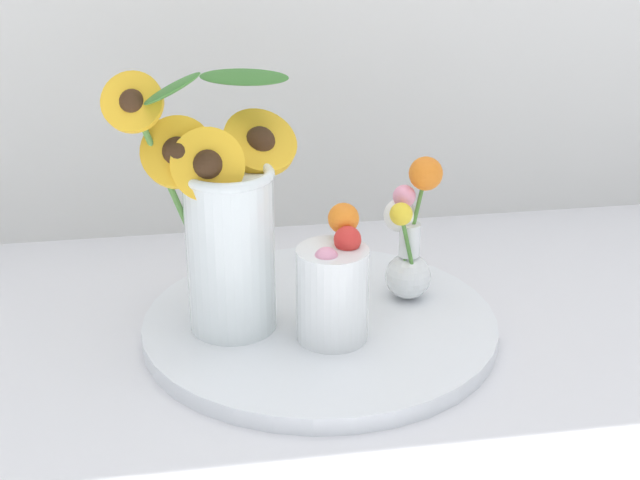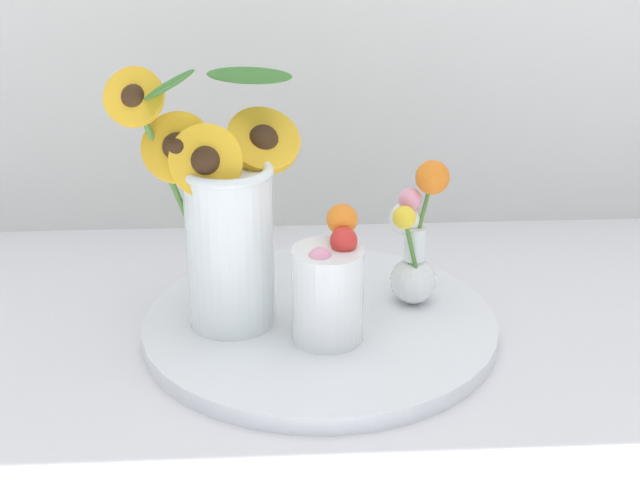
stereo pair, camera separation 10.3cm
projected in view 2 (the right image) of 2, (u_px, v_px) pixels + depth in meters
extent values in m
plane|color=silver|center=(344.00, 363.00, 1.02)|extent=(6.00, 6.00, 0.00)
cylinder|color=silver|center=(320.00, 325.00, 1.08)|extent=(0.43, 0.43, 0.02)
cylinder|color=silver|center=(230.00, 250.00, 1.03)|extent=(0.10, 0.10, 0.19)
torus|color=silver|center=(227.00, 171.00, 0.99)|extent=(0.11, 0.11, 0.01)
cylinder|color=#568E42|center=(215.00, 229.00, 1.02)|extent=(0.02, 0.05, 0.17)
cylinder|color=gold|center=(206.00, 161.00, 0.97)|extent=(0.09, 0.04, 0.08)
sphere|color=#382314|center=(206.00, 161.00, 0.97)|extent=(0.03, 0.03, 0.03)
cylinder|color=#568E42|center=(205.00, 225.00, 1.02)|extent=(0.06, 0.01, 0.18)
cylinder|color=gold|center=(177.00, 147.00, 0.98)|extent=(0.10, 0.05, 0.09)
sphere|color=#382314|center=(177.00, 147.00, 0.98)|extent=(0.03, 0.03, 0.03)
cylinder|color=#568E42|center=(242.00, 226.00, 1.03)|extent=(0.06, 0.06, 0.18)
cylinder|color=gold|center=(263.00, 140.00, 1.03)|extent=(0.10, 0.08, 0.08)
sphere|color=#382314|center=(263.00, 140.00, 1.03)|extent=(0.04, 0.04, 0.04)
cylinder|color=#568E42|center=(180.00, 201.00, 1.01)|extent=(0.09, 0.02, 0.23)
cylinder|color=gold|center=(134.00, 97.00, 0.96)|extent=(0.08, 0.04, 0.08)
sphere|color=#382314|center=(134.00, 97.00, 0.96)|extent=(0.03, 0.03, 0.03)
ellipsoid|color=#38702D|center=(168.00, 85.00, 0.92)|extent=(0.09, 0.12, 0.07)
ellipsoid|color=#38702D|center=(249.00, 75.00, 1.01)|extent=(0.12, 0.09, 0.02)
cylinder|color=white|center=(328.00, 294.00, 1.01)|extent=(0.08, 0.08, 0.11)
cylinder|color=#4C8438|center=(331.00, 262.00, 1.01)|extent=(0.02, 0.03, 0.09)
sphere|color=orange|center=(340.00, 219.00, 1.01)|extent=(0.04, 0.04, 0.04)
cylinder|color=#4C8438|center=(333.00, 274.00, 1.01)|extent=(0.03, 0.01, 0.08)
sphere|color=red|center=(344.00, 241.00, 0.99)|extent=(0.03, 0.03, 0.03)
cylinder|color=#4C8438|center=(323.00, 291.00, 1.00)|extent=(0.01, 0.02, 0.08)
sphere|color=pink|center=(320.00, 259.00, 0.98)|extent=(0.03, 0.03, 0.03)
sphere|color=white|center=(413.00, 281.00, 1.10)|extent=(0.06, 0.06, 0.06)
cylinder|color=white|center=(415.00, 244.00, 1.08)|extent=(0.03, 0.03, 0.04)
cylinder|color=#4C8438|center=(416.00, 243.00, 1.09)|extent=(0.02, 0.01, 0.11)
sphere|color=pink|center=(410.00, 200.00, 1.07)|extent=(0.03, 0.03, 0.03)
cylinder|color=#4C8438|center=(412.00, 253.00, 1.07)|extent=(0.03, 0.01, 0.09)
sphere|color=yellow|center=(404.00, 217.00, 1.05)|extent=(0.03, 0.03, 0.03)
cylinder|color=#4C8438|center=(411.00, 250.00, 1.10)|extent=(0.02, 0.02, 0.08)
sphere|color=white|center=(406.00, 219.00, 1.09)|extent=(0.04, 0.04, 0.04)
cylinder|color=#4C8438|center=(419.00, 228.00, 1.08)|extent=(0.03, 0.02, 0.12)
sphere|color=orange|center=(433.00, 177.00, 1.06)|extent=(0.04, 0.04, 0.04)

